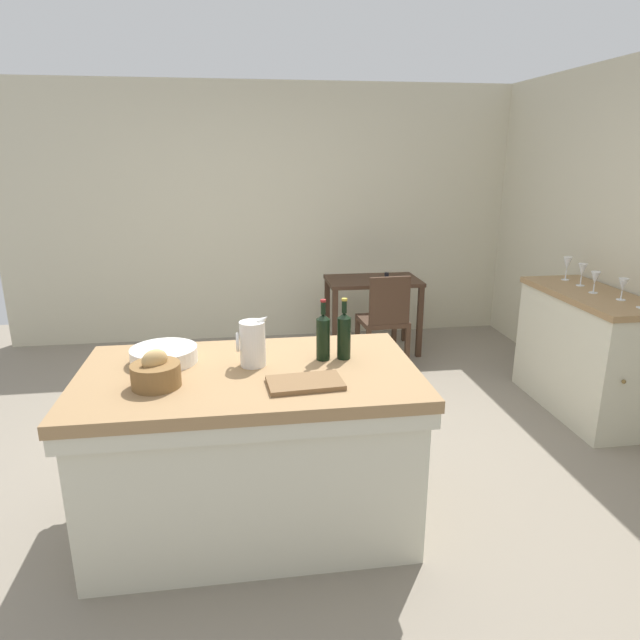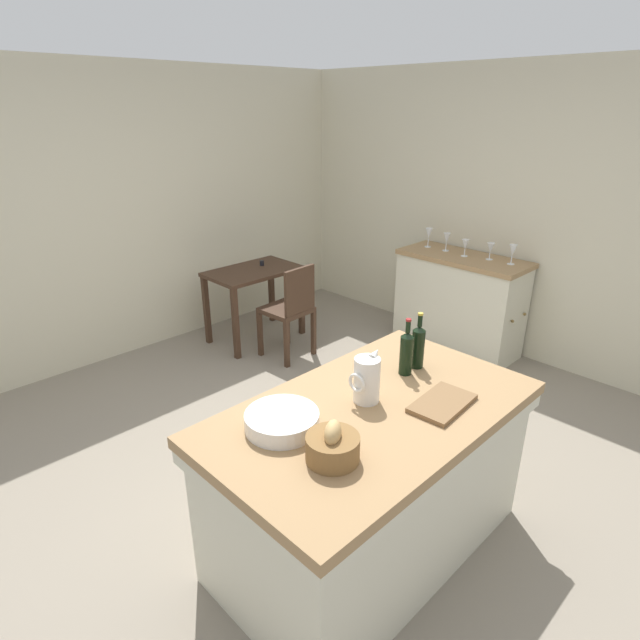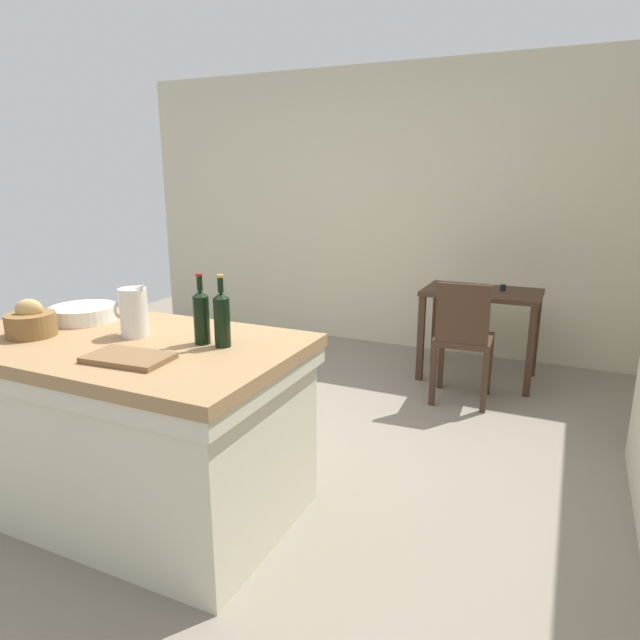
# 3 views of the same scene
# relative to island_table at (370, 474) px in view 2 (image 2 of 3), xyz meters

# --- Properties ---
(ground_plane) EXTENTS (6.76, 6.76, 0.00)m
(ground_plane) POSITION_rel_island_table_xyz_m (0.28, 0.67, -0.47)
(ground_plane) COLOR gray
(wall_back) EXTENTS (5.32, 0.12, 2.60)m
(wall_back) POSITION_rel_island_table_xyz_m (0.28, 3.27, 0.83)
(wall_back) COLOR beige
(wall_back) RESTS_ON ground
(wall_right) EXTENTS (0.12, 5.20, 2.60)m
(wall_right) POSITION_rel_island_table_xyz_m (2.88, 0.67, 0.83)
(wall_right) COLOR beige
(wall_right) RESTS_ON ground
(island_table) EXTENTS (1.68, 0.97, 0.88)m
(island_table) POSITION_rel_island_table_xyz_m (0.00, 0.00, 0.00)
(island_table) COLOR #99754C
(island_table) RESTS_ON ground
(side_cabinet) EXTENTS (0.52, 1.22, 0.93)m
(side_cabinet) POSITION_rel_island_table_xyz_m (2.54, 1.03, -0.00)
(side_cabinet) COLOR #99754C
(side_cabinet) RESTS_ON ground
(writing_desk) EXTENTS (0.90, 0.56, 0.79)m
(writing_desk) POSITION_rel_island_table_xyz_m (1.26, 2.59, 0.14)
(writing_desk) COLOR #3D281C
(writing_desk) RESTS_ON ground
(wooden_chair) EXTENTS (0.42, 0.42, 0.91)m
(wooden_chair) POSITION_rel_island_table_xyz_m (1.23, 2.01, 0.02)
(wooden_chair) COLOR #3D281C
(wooden_chair) RESTS_ON ground
(pitcher) EXTENTS (0.17, 0.13, 0.27)m
(pitcher) POSITION_rel_island_table_xyz_m (0.02, 0.07, 0.52)
(pitcher) COLOR silver
(pitcher) RESTS_ON island_table
(wash_bowl) EXTENTS (0.34, 0.34, 0.08)m
(wash_bowl) POSITION_rel_island_table_xyz_m (-0.43, 0.18, 0.44)
(wash_bowl) COLOR silver
(wash_bowl) RESTS_ON island_table
(bread_basket) EXTENTS (0.23, 0.23, 0.18)m
(bread_basket) POSITION_rel_island_table_xyz_m (-0.43, -0.14, 0.47)
(bread_basket) COLOR brown
(bread_basket) RESTS_ON island_table
(cutting_board) EXTENTS (0.36, 0.23, 0.02)m
(cutting_board) POSITION_rel_island_table_xyz_m (0.26, -0.23, 0.42)
(cutting_board) COLOR brown
(cutting_board) RESTS_ON island_table
(wine_bottle_dark) EXTENTS (0.07, 0.07, 0.33)m
(wine_bottle_dark) POSITION_rel_island_table_xyz_m (0.50, 0.10, 0.54)
(wine_bottle_dark) COLOR black
(wine_bottle_dark) RESTS_ON island_table
(wine_bottle_amber) EXTENTS (0.07, 0.07, 0.32)m
(wine_bottle_amber) POSITION_rel_island_table_xyz_m (0.39, 0.10, 0.54)
(wine_bottle_amber) COLOR black
(wine_bottle_amber) RESTS_ON island_table
(wine_glass_far_left) EXTENTS (0.07, 0.07, 0.18)m
(wine_glass_far_left) POSITION_rel_island_table_xyz_m (2.60, 0.60, 0.58)
(wine_glass_far_left) COLOR white
(wine_glass_far_left) RESTS_ON side_cabinet
(wine_glass_left) EXTENTS (0.07, 0.07, 0.15)m
(wine_glass_left) POSITION_rel_island_table_xyz_m (2.60, 0.81, 0.57)
(wine_glass_left) COLOR white
(wine_glass_left) RESTS_ON side_cabinet
(wine_glass_middle) EXTENTS (0.07, 0.07, 0.16)m
(wine_glass_middle) POSITION_rel_island_table_xyz_m (2.53, 1.03, 0.57)
(wine_glass_middle) COLOR white
(wine_glass_middle) RESTS_ON side_cabinet
(wine_glass_right) EXTENTS (0.07, 0.07, 0.17)m
(wine_glass_right) POSITION_rel_island_table_xyz_m (2.57, 1.26, 0.58)
(wine_glass_right) COLOR white
(wine_glass_right) RESTS_ON side_cabinet
(wine_glass_far_right) EXTENTS (0.07, 0.07, 0.19)m
(wine_glass_far_right) POSITION_rel_island_table_xyz_m (2.57, 1.46, 0.59)
(wine_glass_far_right) COLOR white
(wine_glass_far_right) RESTS_ON side_cabinet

